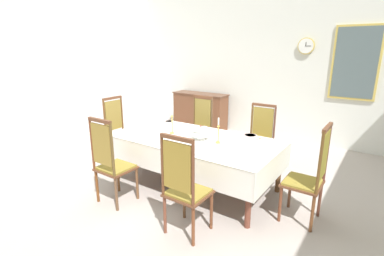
{
  "coord_description": "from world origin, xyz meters",
  "views": [
    {
      "loc": [
        2.22,
        -3.07,
        1.98
      ],
      "look_at": [
        0.03,
        0.06,
        0.92
      ],
      "focal_mm": 26.55,
      "sensor_mm": 36.0,
      "label": 1
    }
  ],
  "objects_px": {
    "chair_head_west": "(119,131)",
    "candlestick_west": "(172,123)",
    "chair_north_b": "(259,139)",
    "soup_tureen": "(201,133)",
    "chair_north_a": "(199,127)",
    "bowl_near_left": "(250,136)",
    "spoon_primary": "(259,138)",
    "bowl_near_right": "(203,128)",
    "candlestick_east": "(218,133)",
    "chair_south_a": "(111,161)",
    "dining_table": "(194,143)",
    "bowl_far_left": "(177,124)",
    "framed_painting": "(355,63)",
    "chair_head_east": "(310,175)",
    "bowl_far_right": "(169,122)",
    "mounted_clock": "(306,46)",
    "chair_south_b": "(184,186)",
    "spoon_secondary": "(197,127)",
    "sideboard": "(200,110)"
  },
  "relations": [
    {
      "from": "chair_head_east",
      "to": "chair_head_west",
      "type": "bearing_deg",
      "value": 90.0
    },
    {
      "from": "chair_north_b",
      "to": "framed_painting",
      "type": "bearing_deg",
      "value": -116.84
    },
    {
      "from": "chair_south_a",
      "to": "candlestick_east",
      "type": "xyz_separation_m",
      "value": [
        0.99,
        1.03,
        0.3
      ]
    },
    {
      "from": "chair_north_b",
      "to": "bowl_far_right",
      "type": "bearing_deg",
      "value": 21.39
    },
    {
      "from": "spoon_primary",
      "to": "mounted_clock",
      "type": "distance_m",
      "value": 2.84
    },
    {
      "from": "candlestick_east",
      "to": "mounted_clock",
      "type": "height_order",
      "value": "mounted_clock"
    },
    {
      "from": "chair_south_b",
      "to": "chair_head_east",
      "type": "bearing_deg",
      "value": 44.95
    },
    {
      "from": "candlestick_west",
      "to": "bowl_near_right",
      "type": "bearing_deg",
      "value": 61.05
    },
    {
      "from": "chair_head_west",
      "to": "candlestick_east",
      "type": "distance_m",
      "value": 2.04
    },
    {
      "from": "chair_head_west",
      "to": "candlestick_west",
      "type": "relative_size",
      "value": 3.05
    },
    {
      "from": "bowl_near_left",
      "to": "spoon_secondary",
      "type": "relative_size",
      "value": 1.07
    },
    {
      "from": "dining_table",
      "to": "chair_south_b",
      "type": "xyz_separation_m",
      "value": [
        0.59,
        -1.03,
        -0.09
      ]
    },
    {
      "from": "chair_north_a",
      "to": "chair_north_b",
      "type": "height_order",
      "value": "chair_north_a"
    },
    {
      "from": "dining_table",
      "to": "spoon_primary",
      "type": "xyz_separation_m",
      "value": [
        0.79,
        0.5,
        0.08
      ]
    },
    {
      "from": "chair_south_a",
      "to": "mounted_clock",
      "type": "distance_m",
      "value": 4.5
    },
    {
      "from": "chair_north_a",
      "to": "bowl_near_left",
      "type": "height_order",
      "value": "chair_north_a"
    },
    {
      "from": "chair_north_b",
      "to": "bowl_far_left",
      "type": "bearing_deg",
      "value": 24.67
    },
    {
      "from": "bowl_far_left",
      "to": "sideboard",
      "type": "xyz_separation_m",
      "value": [
        -1.06,
        2.34,
        -0.31
      ]
    },
    {
      "from": "chair_head_east",
      "to": "bowl_far_left",
      "type": "relative_size",
      "value": 7.9
    },
    {
      "from": "chair_north_a",
      "to": "bowl_near_left",
      "type": "distance_m",
      "value": 1.38
    },
    {
      "from": "chair_south_a",
      "to": "chair_head_west",
      "type": "xyz_separation_m",
      "value": [
        -1.03,
        1.03,
        0.0
      ]
    },
    {
      "from": "sideboard",
      "to": "bowl_far_right",
      "type": "bearing_deg",
      "value": 110.67
    },
    {
      "from": "chair_head_east",
      "to": "soup_tureen",
      "type": "xyz_separation_m",
      "value": [
        -1.5,
        0.0,
        0.25
      ]
    },
    {
      "from": "soup_tureen",
      "to": "bowl_near_left",
      "type": "distance_m",
      "value": 0.73
    },
    {
      "from": "sideboard",
      "to": "spoon_primary",
      "type": "bearing_deg",
      "value": 137.78
    },
    {
      "from": "chair_head_west",
      "to": "spoon_primary",
      "type": "relative_size",
      "value": 6.67
    },
    {
      "from": "chair_head_west",
      "to": "spoon_primary",
      "type": "bearing_deg",
      "value": 101.79
    },
    {
      "from": "bowl_near_left",
      "to": "chair_head_west",
      "type": "bearing_deg",
      "value": -168.19
    },
    {
      "from": "chair_south_a",
      "to": "bowl_near_right",
      "type": "relative_size",
      "value": 6.46
    },
    {
      "from": "dining_table",
      "to": "spoon_secondary",
      "type": "bearing_deg",
      "value": 118.58
    },
    {
      "from": "bowl_far_right",
      "to": "chair_head_west",
      "type": "bearing_deg",
      "value": -148.83
    },
    {
      "from": "spoon_secondary",
      "to": "framed_painting",
      "type": "relative_size",
      "value": 0.13
    },
    {
      "from": "chair_north_b",
      "to": "soup_tureen",
      "type": "relative_size",
      "value": 4.44
    },
    {
      "from": "bowl_near_right",
      "to": "spoon_primary",
      "type": "bearing_deg",
      "value": 2.4
    },
    {
      "from": "chair_north_b",
      "to": "soup_tureen",
      "type": "bearing_deg",
      "value": 65.3
    },
    {
      "from": "dining_table",
      "to": "bowl_near_right",
      "type": "xyz_separation_m",
      "value": [
        -0.14,
        0.46,
        0.09
      ]
    },
    {
      "from": "chair_head_west",
      "to": "bowl_far_right",
      "type": "xyz_separation_m",
      "value": [
        0.77,
        0.46,
        0.17
      ]
    },
    {
      "from": "bowl_far_left",
      "to": "framed_painting",
      "type": "distance_m",
      "value": 3.58
    },
    {
      "from": "chair_head_east",
      "to": "candlestick_west",
      "type": "bearing_deg",
      "value": 90.0
    },
    {
      "from": "bowl_near_right",
      "to": "dining_table",
      "type": "bearing_deg",
      "value": -72.71
    },
    {
      "from": "chair_north_a",
      "to": "framed_painting",
      "type": "bearing_deg",
      "value": -137.47
    },
    {
      "from": "spoon_primary",
      "to": "spoon_secondary",
      "type": "distance_m",
      "value": 1.06
    },
    {
      "from": "chair_north_b",
      "to": "chair_south_a",
      "type": "bearing_deg",
      "value": 60.23
    },
    {
      "from": "candlestick_west",
      "to": "bowl_near_left",
      "type": "bearing_deg",
      "value": 24.13
    },
    {
      "from": "candlestick_east",
      "to": "bowl_near_right",
      "type": "xyz_separation_m",
      "value": [
        -0.54,
        0.46,
        -0.12
      ]
    },
    {
      "from": "dining_table",
      "to": "candlestick_east",
      "type": "bearing_deg",
      "value": 0.0
    },
    {
      "from": "bowl_near_right",
      "to": "spoon_secondary",
      "type": "distance_m",
      "value": 0.13
    },
    {
      "from": "dining_table",
      "to": "bowl_far_left",
      "type": "xyz_separation_m",
      "value": [
        -0.67,
        0.45,
        0.09
      ]
    },
    {
      "from": "chair_north_a",
      "to": "spoon_primary",
      "type": "height_order",
      "value": "chair_north_a"
    },
    {
      "from": "spoon_primary",
      "to": "candlestick_east",
      "type": "bearing_deg",
      "value": -118.89
    }
  ]
}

